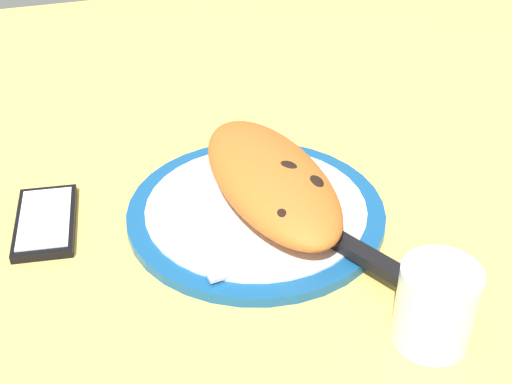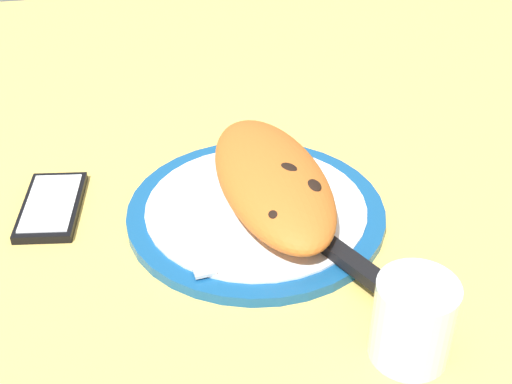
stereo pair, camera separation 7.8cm
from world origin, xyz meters
TOP-DOWN VIEW (x-y plane):
  - ground_plane at (0.00, 0.00)cm, footprint 150.00×150.00cm
  - plate at (0.00, 0.00)cm, footprint 29.11×29.11cm
  - calzone at (-0.82, 2.00)cm, footprint 27.38×14.60cm
  - fork at (4.48, -7.69)cm, footprint 16.14×3.93cm
  - knife at (8.68, 6.24)cm, footprint 22.49×13.45cm
  - smartphone at (-5.14, -22.98)cm, footprint 13.07×7.78cm
  - water_glass at (22.10, 10.30)cm, footprint 7.23×7.23cm

SIDE VIEW (x-z plane):
  - ground_plane at x=0.00cm, z-range -3.00..0.00cm
  - smartphone at x=-5.14cm, z-range -0.02..1.14cm
  - plate at x=0.00cm, z-range -0.03..1.47cm
  - fork at x=4.48cm, z-range 1.50..1.90cm
  - knife at x=8.68cm, z-range 1.39..2.59cm
  - water_glass at x=22.10cm, z-range -0.49..7.65cm
  - calzone at x=-0.82cm, z-range 1.50..7.07cm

